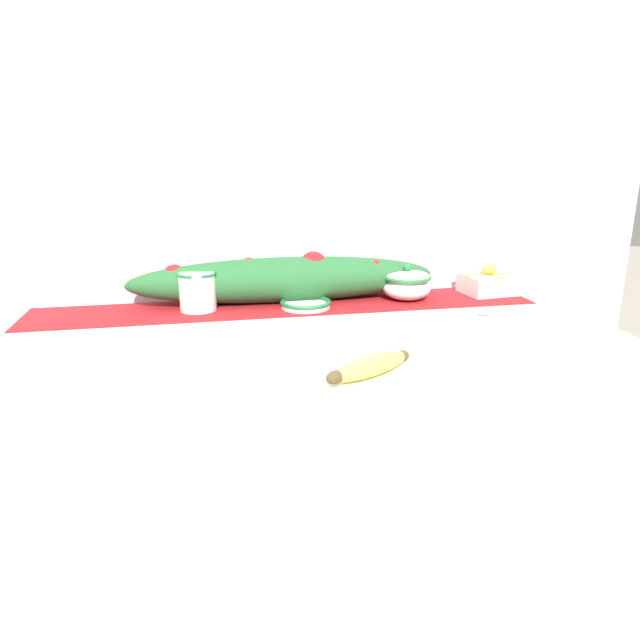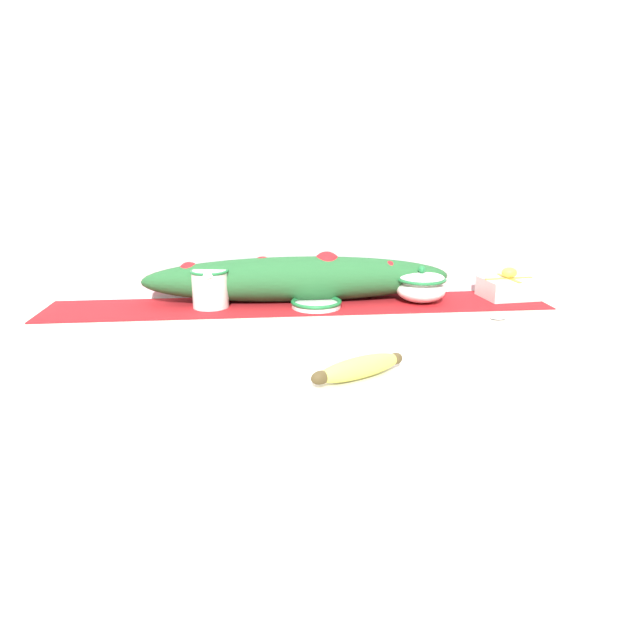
{
  "view_description": "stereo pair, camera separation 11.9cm",
  "coord_description": "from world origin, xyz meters",
  "px_view_note": "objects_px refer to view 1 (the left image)",
  "views": [
    {
      "loc": [
        -0.21,
        -1.21,
        1.31
      ],
      "look_at": [
        0.02,
        -0.06,
        0.97
      ],
      "focal_mm": 32.0,
      "sensor_mm": 36.0,
      "label": 1
    },
    {
      "loc": [
        -0.09,
        -1.23,
        1.31
      ],
      "look_at": [
        0.02,
        -0.06,
        0.97
      ],
      "focal_mm": 32.0,
      "sensor_mm": 36.0,
      "label": 2
    }
  ],
  "objects_px": {
    "cream_pitcher": "(198,290)",
    "gift_box": "(488,283)",
    "sugar_bowl": "(407,284)",
    "spoon": "(480,313)",
    "small_dish": "(306,304)",
    "banana": "(370,366)"
  },
  "relations": [
    {
      "from": "banana",
      "to": "gift_box",
      "type": "bearing_deg",
      "value": 46.57
    },
    {
      "from": "small_dish",
      "to": "cream_pitcher",
      "type": "bearing_deg",
      "value": 173.38
    },
    {
      "from": "cream_pitcher",
      "to": "sugar_bowl",
      "type": "distance_m",
      "value": 0.57
    },
    {
      "from": "cream_pitcher",
      "to": "spoon",
      "type": "relative_size",
      "value": 0.62
    },
    {
      "from": "spoon",
      "to": "sugar_bowl",
      "type": "bearing_deg",
      "value": 132.91
    },
    {
      "from": "small_dish",
      "to": "gift_box",
      "type": "distance_m",
      "value": 0.55
    },
    {
      "from": "cream_pitcher",
      "to": "small_dish",
      "type": "relative_size",
      "value": 0.87
    },
    {
      "from": "cream_pitcher",
      "to": "gift_box",
      "type": "bearing_deg",
      "value": 1.3
    },
    {
      "from": "cream_pitcher",
      "to": "gift_box",
      "type": "distance_m",
      "value": 0.83
    },
    {
      "from": "sugar_bowl",
      "to": "spoon",
      "type": "height_order",
      "value": "sugar_bowl"
    },
    {
      "from": "sugar_bowl",
      "to": "gift_box",
      "type": "height_order",
      "value": "sugar_bowl"
    },
    {
      "from": "spoon",
      "to": "gift_box",
      "type": "height_order",
      "value": "gift_box"
    },
    {
      "from": "sugar_bowl",
      "to": "spoon",
      "type": "bearing_deg",
      "value": -53.34
    },
    {
      "from": "cream_pitcher",
      "to": "gift_box",
      "type": "xyz_separation_m",
      "value": [
        0.83,
        0.02,
        -0.02
      ]
    },
    {
      "from": "banana",
      "to": "gift_box",
      "type": "height_order",
      "value": "gift_box"
    },
    {
      "from": "sugar_bowl",
      "to": "spoon",
      "type": "distance_m",
      "value": 0.23
    },
    {
      "from": "sugar_bowl",
      "to": "gift_box",
      "type": "xyz_separation_m",
      "value": [
        0.26,
        0.02,
        -0.01
      ]
    },
    {
      "from": "gift_box",
      "to": "sugar_bowl",
      "type": "bearing_deg",
      "value": -175.54
    },
    {
      "from": "banana",
      "to": "spoon",
      "type": "height_order",
      "value": "banana"
    },
    {
      "from": "small_dish",
      "to": "banana",
      "type": "xyz_separation_m",
      "value": [
        0.03,
        -0.49,
        0.01
      ]
    },
    {
      "from": "small_dish",
      "to": "gift_box",
      "type": "xyz_separation_m",
      "value": [
        0.55,
        0.05,
        0.02
      ]
    },
    {
      "from": "small_dish",
      "to": "gift_box",
      "type": "height_order",
      "value": "gift_box"
    }
  ]
}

